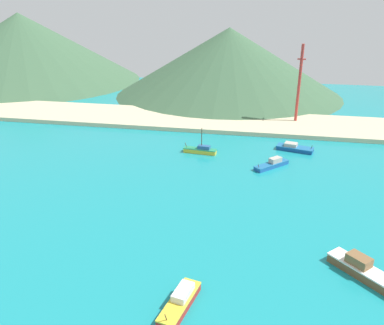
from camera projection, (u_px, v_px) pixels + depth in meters
ground at (168, 248)px, 59.68m from camera, size 260.00×280.00×0.50m
fishing_boat_0 at (180, 302)px, 47.43m from camera, size 4.03×8.54×2.29m
fishing_boat_1 at (272, 164)px, 88.29m from camera, size 7.95×8.27×2.02m
fishing_boat_2 at (201, 150)px, 96.40m from camera, size 8.39×2.80×6.47m
fishing_boat_6 at (294, 148)px, 98.21m from camera, size 9.47×5.35×1.99m
fishing_boat_7 at (365, 271)px, 52.63m from camera, size 9.66×9.59×2.67m
beach_strip at (223, 121)px, 120.80m from camera, size 247.00×22.93×1.20m
hill_west at (23, 48)px, 181.16m from camera, size 106.66×106.66×30.71m
hill_central at (229, 62)px, 155.04m from camera, size 90.25×90.25×25.95m
radio_tower at (299, 85)px, 115.18m from camera, size 2.38×1.91×23.82m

